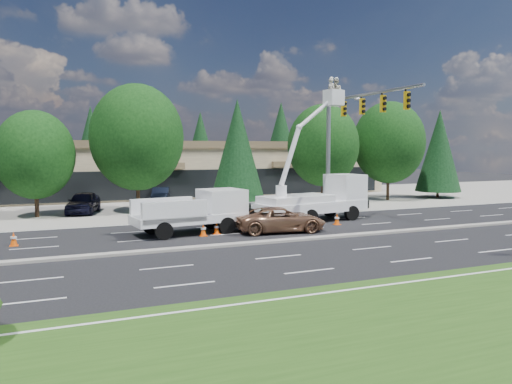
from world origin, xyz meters
name	(u,v)px	position (x,y,z in m)	size (l,w,h in m)	color
ground	(251,244)	(0.00, 0.00, 0.00)	(140.00, 140.00, 0.00)	black
concrete_apron	(163,204)	(0.00, 20.00, 0.01)	(140.00, 22.00, 0.01)	gray
grass_verge	(440,331)	(0.00, -13.00, 0.01)	(140.00, 10.00, 0.01)	#244814
road_median	(251,243)	(0.00, 0.00, 0.06)	(120.00, 0.55, 0.12)	gray
strip_mall	(142,167)	(0.00, 29.97, 2.83)	(50.40, 15.40, 5.50)	tan
tree_front_c	(35,155)	(-10.00, 15.00, 4.35)	(5.36, 5.36, 7.44)	#332114
tree_front_d	(137,137)	(-3.00, 15.00, 5.61)	(6.91, 6.91, 9.59)	#332114
tree_front_e	(237,150)	(5.00, 15.00, 4.70)	(4.45, 4.45, 8.76)	#332114
tree_front_f	(323,145)	(13.00, 15.00, 5.06)	(6.23, 6.23, 8.65)	#332114
tree_front_g	(389,143)	(20.00, 15.00, 5.34)	(6.57, 6.57, 9.12)	#332114
tree_front_h	(439,151)	(26.00, 15.00, 4.58)	(4.33, 4.33, 8.54)	#332114
tree_back_b	(91,144)	(-4.00, 42.00, 5.35)	(5.06, 5.06, 9.97)	#332114
tree_back_c	(201,145)	(10.00, 42.00, 5.20)	(4.92, 4.92, 9.70)	#332114
tree_back_d	(281,139)	(22.00, 42.00, 6.13)	(5.80, 5.80, 11.43)	#332114
signal_mast	(345,130)	(10.03, 7.04, 6.06)	(2.76, 10.16, 9.00)	gray
utility_pickup	(197,216)	(-1.53, 4.26, 1.00)	(6.59, 3.12, 2.43)	white
bucket_truck	(320,191)	(7.33, 5.84, 1.99)	(8.23, 3.78, 9.52)	white
traffic_cone_a	(14,239)	(-10.94, 4.17, 0.34)	(0.40, 0.40, 0.70)	#FC5507
traffic_cone_b	(203,230)	(-1.53, 3.18, 0.34)	(0.40, 0.40, 0.70)	#FC5507
traffic_cone_c	(217,228)	(-0.67, 3.43, 0.34)	(0.40, 0.40, 0.70)	#FC5507
traffic_cone_d	(337,219)	(7.45, 3.85, 0.34)	(0.40, 0.40, 0.70)	#FC5507
minivan	(280,219)	(2.99, 2.80, 0.72)	(2.39, 5.19, 1.44)	#996A4A
parked_car_west	(83,202)	(-6.85, 16.00, 0.81)	(1.91, 4.75, 1.62)	black
parked_car_east	(161,195)	(0.00, 21.00, 0.68)	(1.43, 4.10, 1.35)	black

